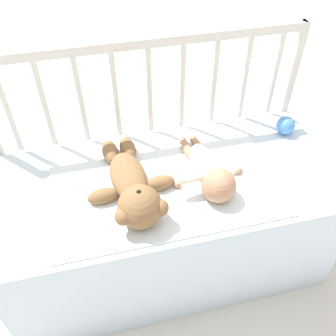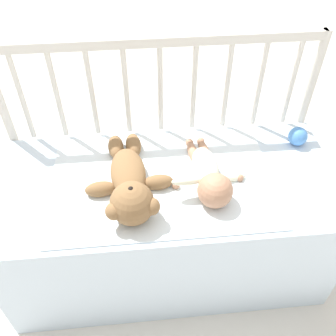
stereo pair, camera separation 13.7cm
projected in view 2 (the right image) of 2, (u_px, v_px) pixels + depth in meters
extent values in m
plane|color=silver|center=(168.00, 258.00, 1.78)|extent=(12.00, 12.00, 0.00)
cube|color=silver|center=(168.00, 224.00, 1.60)|extent=(1.30, 0.59, 0.54)
cylinder|color=beige|center=(17.00, 148.00, 1.63)|extent=(0.04, 0.04, 0.95)
cylinder|color=beige|center=(297.00, 130.00, 1.72)|extent=(0.04, 0.04, 0.95)
cube|color=beige|center=(160.00, 41.00, 1.36)|extent=(1.26, 0.03, 0.04)
cylinder|color=beige|center=(22.00, 98.00, 1.46)|extent=(0.02, 0.02, 0.38)
cylinder|color=beige|center=(57.00, 96.00, 1.47)|extent=(0.02, 0.02, 0.38)
cylinder|color=beige|center=(92.00, 94.00, 1.48)|extent=(0.02, 0.02, 0.38)
cylinder|color=beige|center=(126.00, 93.00, 1.49)|extent=(0.02, 0.02, 0.38)
cylinder|color=beige|center=(160.00, 91.00, 1.50)|extent=(0.02, 0.02, 0.38)
cylinder|color=beige|center=(194.00, 89.00, 1.51)|extent=(0.02, 0.02, 0.38)
cylinder|color=beige|center=(227.00, 87.00, 1.52)|extent=(0.02, 0.02, 0.38)
cylinder|color=beige|center=(260.00, 85.00, 1.53)|extent=(0.02, 0.02, 0.38)
cylinder|color=beige|center=(292.00, 84.00, 1.54)|extent=(0.02, 0.02, 0.38)
cube|color=white|center=(162.00, 180.00, 1.41)|extent=(0.83, 0.55, 0.01)
ellipsoid|color=olive|center=(128.00, 172.00, 1.38)|extent=(0.15, 0.26, 0.08)
sphere|color=olive|center=(132.00, 203.00, 1.23)|extent=(0.15, 0.15, 0.15)
sphere|color=tan|center=(131.00, 195.00, 1.20)|extent=(0.06, 0.06, 0.06)
sphere|color=black|center=(131.00, 190.00, 1.18)|extent=(0.02, 0.02, 0.02)
sphere|color=olive|center=(151.00, 206.00, 1.21)|extent=(0.06, 0.06, 0.06)
sphere|color=olive|center=(114.00, 211.00, 1.20)|extent=(0.06, 0.06, 0.06)
ellipsoid|color=olive|center=(158.00, 182.00, 1.36)|extent=(0.12, 0.06, 0.06)
ellipsoid|color=olive|center=(101.00, 189.00, 1.34)|extent=(0.12, 0.06, 0.06)
ellipsoid|color=olive|center=(133.00, 145.00, 1.51)|extent=(0.07, 0.13, 0.06)
ellipsoid|color=olive|center=(116.00, 147.00, 1.50)|extent=(0.07, 0.13, 0.06)
ellipsoid|color=#EAEACC|center=(205.00, 166.00, 1.40)|extent=(0.11, 0.20, 0.09)
sphere|color=tan|center=(215.00, 191.00, 1.29)|extent=(0.12, 0.12, 0.12)
ellipsoid|color=#EAEACC|center=(230.00, 178.00, 1.39)|extent=(0.12, 0.04, 0.03)
ellipsoid|color=#EAEACC|center=(189.00, 180.00, 1.30)|extent=(0.12, 0.04, 0.03)
sphere|color=tan|center=(240.00, 178.00, 1.39)|extent=(0.03, 0.03, 0.03)
sphere|color=tan|center=(176.00, 185.00, 1.37)|extent=(0.03, 0.03, 0.03)
ellipsoid|color=tan|center=(204.00, 151.00, 1.50)|extent=(0.05, 0.13, 0.04)
ellipsoid|color=tan|center=(193.00, 152.00, 1.49)|extent=(0.05, 0.13, 0.04)
sphere|color=tan|center=(201.00, 141.00, 1.54)|extent=(0.03, 0.03, 0.03)
sphere|color=tan|center=(189.00, 143.00, 1.54)|extent=(0.03, 0.03, 0.03)
sphere|color=#4C8CDB|center=(298.00, 136.00, 1.53)|extent=(0.08, 0.08, 0.08)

